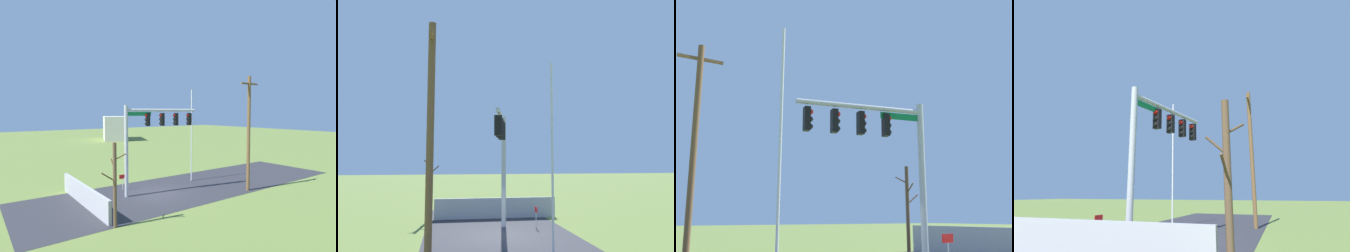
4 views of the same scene
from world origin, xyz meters
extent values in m
plane|color=olive|center=(0.00, 0.00, 0.00)|extent=(160.00, 160.00, 0.00)
cube|color=#2D2D33|center=(-4.00, 0.00, 0.01)|extent=(28.00, 8.00, 0.01)
cube|color=#B7B5AD|center=(3.26, -0.58, 0.00)|extent=(6.00, 6.00, 0.01)
cube|color=#A8A8AD|center=(5.41, -0.56, 0.70)|extent=(0.20, 8.38, 1.39)
cylinder|color=#B2B5BA|center=(2.26, -0.58, 3.33)|extent=(0.28, 0.28, 6.67)
cylinder|color=#B2B5BA|center=(-0.45, 0.01, 6.32)|extent=(5.46, 1.37, 0.20)
cube|color=#0F7238|center=(1.28, -0.37, 6.04)|extent=(1.77, 0.41, 0.28)
cube|color=black|center=(0.63, -0.22, 5.62)|extent=(0.31, 0.40, 0.96)
sphere|color=red|center=(0.78, -0.26, 5.92)|extent=(0.22, 0.22, 0.22)
sphere|color=black|center=(0.78, -0.26, 5.62)|extent=(0.22, 0.22, 0.22)
sphere|color=black|center=(0.78, -0.26, 5.32)|extent=(0.22, 0.22, 0.22)
cube|color=black|center=(-0.49, 0.02, 5.62)|extent=(0.31, 0.40, 0.96)
sphere|color=red|center=(-0.34, -0.01, 5.92)|extent=(0.22, 0.22, 0.22)
sphere|color=black|center=(-0.34, -0.01, 5.62)|extent=(0.22, 0.22, 0.22)
sphere|color=black|center=(-0.34, -0.01, 5.32)|extent=(0.22, 0.22, 0.22)
cube|color=black|center=(-1.61, 0.26, 5.62)|extent=(0.31, 0.40, 0.96)
sphere|color=red|center=(-1.46, 0.23, 5.92)|extent=(0.22, 0.22, 0.22)
sphere|color=black|center=(-1.46, 0.23, 5.62)|extent=(0.22, 0.22, 0.22)
sphere|color=black|center=(-1.46, 0.23, 5.32)|extent=(0.22, 0.22, 0.22)
cube|color=black|center=(-2.73, 0.51, 5.62)|extent=(0.31, 0.40, 0.96)
sphere|color=red|center=(-2.58, 0.47, 5.92)|extent=(0.22, 0.22, 0.22)
sphere|color=black|center=(-2.58, 0.47, 5.62)|extent=(0.22, 0.22, 0.22)
sphere|color=black|center=(-2.58, 0.47, 5.32)|extent=(0.22, 0.22, 0.22)
cylinder|color=silver|center=(-4.68, -1.50, 4.07)|extent=(0.10, 0.10, 8.15)
cylinder|color=brown|center=(-6.30, 3.46, 4.48)|extent=(0.26, 0.26, 8.95)
cube|color=brown|center=(-6.30, 3.46, 8.35)|extent=(1.90, 0.12, 0.12)
cylinder|color=brown|center=(5.25, 3.91, 2.29)|extent=(0.20, 0.20, 4.57)
cylinder|color=brown|center=(5.62, 3.91, 2.77)|extent=(0.78, 0.07, 0.57)
cylinder|color=brown|center=(5.01, 4.11, 3.82)|extent=(0.54, 0.47, 0.39)
cylinder|color=brown|center=(5.22, 3.64, 3.36)|extent=(0.12, 0.61, 0.55)
cylinder|color=silver|center=(1.67, -2.43, 0.45)|extent=(0.04, 0.04, 0.90)
cube|color=red|center=(1.67, -2.43, 1.06)|extent=(0.56, 0.02, 0.32)
cube|color=beige|center=(-14.96, -39.79, 2.58)|extent=(7.79, 10.77, 5.16)
camera|label=1|loc=(11.51, 17.52, 6.19)|focal=29.98mm
camera|label=2|loc=(-18.78, 2.89, 4.00)|focal=37.22mm
camera|label=3|loc=(-9.98, -13.82, 1.83)|focal=44.56mm
camera|label=4|loc=(12.28, 5.20, 2.13)|focal=29.46mm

